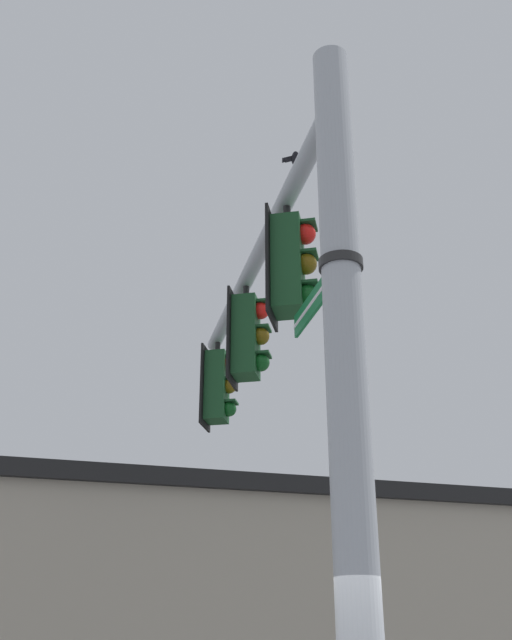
{
  "coord_description": "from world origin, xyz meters",
  "views": [
    {
      "loc": [
        5.34,
        0.39,
        2.0
      ],
      "look_at": [
        -2.63,
        -1.22,
        5.65
      ],
      "focal_mm": 42.4,
      "sensor_mm": 36.0,
      "label": 1
    }
  ],
  "objects_px": {
    "bird_flying": "(295,158)",
    "street_name_sign": "(328,282)",
    "traffic_light_nearest_pole": "(290,265)",
    "traffic_light_mid_outer": "(218,386)",
    "traffic_light_mid_inner": "(248,337)"
  },
  "relations": [
    {
      "from": "traffic_light_nearest_pole",
      "to": "street_name_sign",
      "type": "relative_size",
      "value": 0.98
    },
    {
      "from": "traffic_light_nearest_pole",
      "to": "bird_flying",
      "type": "height_order",
      "value": "bird_flying"
    },
    {
      "from": "traffic_light_nearest_pole",
      "to": "traffic_light_mid_outer",
      "type": "relative_size",
      "value": 1.0
    },
    {
      "from": "traffic_light_mid_outer",
      "to": "street_name_sign",
      "type": "height_order",
      "value": "traffic_light_mid_outer"
    },
    {
      "from": "traffic_light_nearest_pole",
      "to": "traffic_light_mid_inner",
      "type": "height_order",
      "value": "same"
    },
    {
      "from": "traffic_light_mid_inner",
      "to": "traffic_light_mid_outer",
      "type": "height_order",
      "value": "same"
    },
    {
      "from": "traffic_light_mid_outer",
      "to": "street_name_sign",
      "type": "distance_m",
      "value": 5.11
    },
    {
      "from": "traffic_light_mid_outer",
      "to": "bird_flying",
      "type": "xyz_separation_m",
      "value": [
        2.04,
        1.51,
        2.39
      ]
    },
    {
      "from": "traffic_light_nearest_pole",
      "to": "bird_flying",
      "type": "distance_m",
      "value": 2.81
    },
    {
      "from": "traffic_light_nearest_pole",
      "to": "traffic_light_mid_outer",
      "type": "height_order",
      "value": "same"
    },
    {
      "from": "traffic_light_nearest_pole",
      "to": "bird_flying",
      "type": "xyz_separation_m",
      "value": [
        -1.46,
        -0.12,
        2.39
      ]
    },
    {
      "from": "traffic_light_mid_inner",
      "to": "bird_flying",
      "type": "height_order",
      "value": "bird_flying"
    },
    {
      "from": "bird_flying",
      "to": "street_name_sign",
      "type": "bearing_deg",
      "value": 13.29
    },
    {
      "from": "street_name_sign",
      "to": "bird_flying",
      "type": "height_order",
      "value": "bird_flying"
    },
    {
      "from": "street_name_sign",
      "to": "bird_flying",
      "type": "relative_size",
      "value": 3.72
    }
  ]
}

